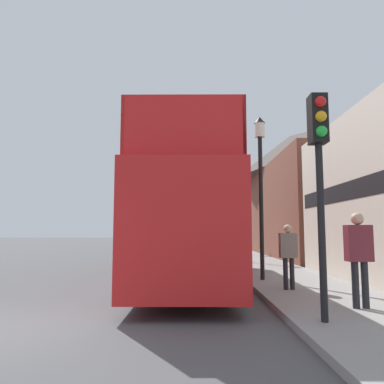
{
  "coord_description": "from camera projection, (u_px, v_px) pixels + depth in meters",
  "views": [
    {
      "loc": [
        3.55,
        -6.11,
        1.61
      ],
      "look_at": [
        3.51,
        4.84,
        2.76
      ],
      "focal_mm": 35.0,
      "sensor_mm": 36.0,
      "label": 1
    }
  ],
  "objects": [
    {
      "name": "parked_car_ahead_of_bus",
      "position": [
        202.0,
        248.0,
        21.82
      ],
      "size": [
        1.91,
        4.42,
        1.38
      ],
      "rotation": [
        0.0,
        0.0,
        0.01
      ],
      "color": "maroon",
      "rests_on": "ground_plane"
    },
    {
      "name": "lamp_post_third",
      "position": [
        224.0,
        201.0,
        26.16
      ],
      "size": [
        0.35,
        0.35,
        5.27
      ],
      "color": "black",
      "rests_on": "sidewalk"
    },
    {
      "name": "traffic_signal",
      "position": [
        321.0,
        153.0,
        6.34
      ],
      "size": [
        0.28,
        0.42,
        3.81
      ],
      "color": "black",
      "rests_on": "sidewalk"
    },
    {
      "name": "brick_terrace_rear",
      "position": [
        293.0,
        193.0,
        28.5
      ],
      "size": [
        6.0,
        24.54,
        8.98
      ],
      "color": "brown",
      "rests_on": "ground_plane"
    },
    {
      "name": "pedestrian_nearest",
      "position": [
        360.0,
        250.0,
        7.26
      ],
      "size": [
        0.48,
        0.26,
        1.84
      ],
      "color": "#232328",
      "rests_on": "sidewalk"
    },
    {
      "name": "tour_bus",
      "position": [
        189.0,
        222.0,
        12.48
      ],
      "size": [
        2.55,
        11.44,
        4.29
      ],
      "rotation": [
        0.0,
        0.0,
        -0.01
      ],
      "color": "red",
      "rests_on": "ground_plane"
    },
    {
      "name": "pedestrian_second",
      "position": [
        290.0,
        250.0,
        9.58
      ],
      "size": [
        0.43,
        0.24,
        1.65
      ],
      "color": "#232328",
      "rests_on": "sidewalk"
    },
    {
      "name": "lamp_post_second",
      "position": [
        239.0,
        199.0,
        18.91
      ],
      "size": [
        0.35,
        0.35,
        4.45
      ],
      "color": "black",
      "rests_on": "sidewalk"
    },
    {
      "name": "ground_plane",
      "position": [
        144.0,
        254.0,
        26.8
      ],
      "size": [
        144.0,
        144.0,
        0.0
      ],
      "primitive_type": "plane",
      "color": "#4C4C4F"
    },
    {
      "name": "sidewalk",
      "position": [
        242.0,
        256.0,
        23.8
      ],
      "size": [
        2.95,
        108.0,
        0.14
      ],
      "color": "gray",
      "rests_on": "ground_plane"
    },
    {
      "name": "lamp_post_nearest",
      "position": [
        262.0,
        167.0,
        11.76
      ],
      "size": [
        0.35,
        0.35,
        5.12
      ],
      "color": "black",
      "rests_on": "sidewalk"
    }
  ]
}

